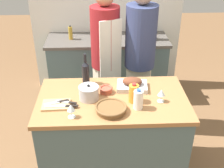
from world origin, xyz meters
The scene contains 21 objects.
kitchen_island centered at (0.00, 0.00, 0.47)m, with size 1.38×0.79×0.94m.
back_counter centered at (0.00, 1.58, 0.46)m, with size 1.71×0.60×0.91m.
back_wall centered at (0.00, 1.93, 1.27)m, with size 2.21×0.10×2.55m.
roasting_pan centered at (0.20, 0.17, 0.98)m, with size 0.31×0.24×0.11m.
wicker_basket centered at (-0.02, -0.21, 0.97)m, with size 0.27×0.27×0.06m.
cutting_board centered at (-0.50, -0.10, 0.94)m, with size 0.25×0.18×0.02m.
stock_pot centered at (-0.21, 0.00, 1.00)m, with size 0.18×0.18×0.15m.
mixing_bowl centered at (-0.06, 0.10, 0.97)m, with size 0.13×0.13×0.06m.
juice_jug centered at (0.18, -0.06, 1.02)m, with size 0.09×0.09×0.18m.
milk_jug centered at (0.21, -0.17, 1.02)m, with size 0.08×0.08×0.19m.
wine_bottle_green centered at (-0.25, 0.28, 1.06)m, with size 0.07×0.07×0.32m.
wine_glass_left centered at (-0.35, -0.28, 1.02)m, with size 0.07×0.07×0.13m.
wine_glass_right centered at (0.43, -0.07, 1.02)m, with size 0.07×0.07×0.12m.
knife_chef centered at (-0.44, -0.14, 0.96)m, with size 0.29×0.03×0.01m.
knife_paring centered at (-0.40, -0.08, 0.96)m, with size 0.19×0.08×0.01m.
knife_bread centered at (-0.49, -0.08, 0.96)m, with size 0.22×0.10×0.01m.
stand_mixer centered at (0.57, 1.53, 1.06)m, with size 0.18×0.14×0.36m.
condiment_bottle_tall centered at (-0.51, 1.58, 1.00)m, with size 0.06×0.06×0.20m.
condiment_bottle_short centered at (-0.06, 1.63, 1.01)m, with size 0.06×0.06×0.21m.
person_cook_aproned centered at (-0.04, 0.86, 0.98)m, with size 0.35×0.37×1.75m.
person_cook_guest centered at (0.35, 0.81, 0.99)m, with size 0.35×0.35×1.78m.
Camera 1 is at (-0.10, -2.16, 2.33)m, focal length 45.00 mm.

